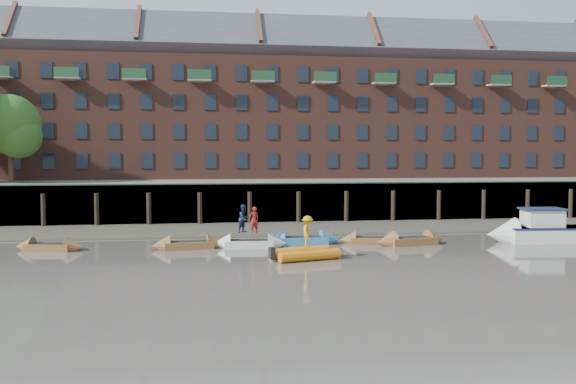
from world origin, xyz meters
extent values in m
plane|color=#5F5A53|center=(0.00, 0.00, 0.00)|extent=(220.00, 220.00, 0.00)
cube|color=#3D382F|center=(0.00, 18.00, 0.00)|extent=(110.00, 8.00, 0.50)
cube|color=#4C4336|center=(0.00, 14.60, 0.00)|extent=(110.00, 1.60, 0.10)
cube|color=#2D2A26|center=(0.00, 22.40, 1.60)|extent=(110.00, 0.80, 3.20)
cylinder|color=black|center=(-18.00, 21.75, 1.30)|extent=(0.36, 0.36, 2.60)
cylinder|color=black|center=(-14.00, 21.75, 1.30)|extent=(0.36, 0.36, 2.60)
cylinder|color=black|center=(-10.00, 21.75, 1.30)|extent=(0.36, 0.36, 2.60)
cylinder|color=black|center=(-6.00, 21.75, 1.30)|extent=(0.36, 0.36, 2.60)
cylinder|color=black|center=(-2.00, 21.75, 1.30)|extent=(0.36, 0.36, 2.60)
cylinder|color=black|center=(2.00, 21.75, 1.30)|extent=(0.36, 0.36, 2.60)
cylinder|color=black|center=(6.00, 21.75, 1.30)|extent=(0.36, 0.36, 2.60)
cylinder|color=black|center=(10.00, 21.75, 1.30)|extent=(0.36, 0.36, 2.60)
cylinder|color=black|center=(14.00, 21.75, 1.30)|extent=(0.36, 0.36, 2.60)
cylinder|color=black|center=(18.00, 21.75, 1.30)|extent=(0.36, 0.36, 2.60)
cylinder|color=black|center=(22.00, 21.75, 1.30)|extent=(0.36, 0.36, 2.60)
cylinder|color=black|center=(26.00, 21.75, 1.30)|extent=(0.36, 0.36, 2.60)
cube|color=#264C2D|center=(0.00, 22.10, 3.25)|extent=(110.00, 0.06, 0.10)
cube|color=#5E594D|center=(0.00, 36.00, 1.60)|extent=(110.00, 28.00, 3.20)
cube|color=brown|center=(0.00, 37.00, 9.20)|extent=(80.00, 10.00, 12.00)
cube|color=#42444C|center=(0.00, 37.00, 16.40)|extent=(80.60, 15.56, 15.56)
cube|color=black|center=(-23.00, 31.98, 5.00)|extent=(1.10, 0.12, 1.50)
cube|color=black|center=(-20.00, 31.98, 5.00)|extent=(1.10, 0.12, 1.50)
cube|color=black|center=(-17.00, 31.98, 5.00)|extent=(1.10, 0.12, 1.50)
cube|color=black|center=(-14.00, 31.98, 5.00)|extent=(1.10, 0.12, 1.50)
cube|color=black|center=(-11.00, 31.98, 5.00)|extent=(1.10, 0.12, 1.50)
cube|color=black|center=(-8.00, 31.98, 5.00)|extent=(1.10, 0.12, 1.50)
cube|color=black|center=(-5.00, 31.98, 5.00)|extent=(1.10, 0.12, 1.50)
cube|color=black|center=(-2.00, 31.98, 5.00)|extent=(1.10, 0.12, 1.50)
cube|color=black|center=(1.00, 31.98, 5.00)|extent=(1.10, 0.12, 1.50)
cube|color=black|center=(4.00, 31.98, 5.00)|extent=(1.10, 0.12, 1.50)
cube|color=black|center=(7.00, 31.98, 5.00)|extent=(1.10, 0.12, 1.50)
cube|color=black|center=(10.00, 31.98, 5.00)|extent=(1.10, 0.12, 1.50)
cube|color=black|center=(13.00, 31.98, 5.00)|extent=(1.10, 0.12, 1.50)
cube|color=black|center=(16.00, 31.98, 5.00)|extent=(1.10, 0.12, 1.50)
cube|color=black|center=(19.00, 31.98, 5.00)|extent=(1.10, 0.12, 1.50)
cube|color=black|center=(22.00, 31.98, 5.00)|extent=(1.10, 0.12, 1.50)
cube|color=black|center=(25.00, 31.98, 5.00)|extent=(1.10, 0.12, 1.50)
cube|color=black|center=(28.00, 31.98, 5.00)|extent=(1.10, 0.12, 1.50)
cube|color=black|center=(31.00, 31.98, 5.00)|extent=(1.10, 0.12, 1.50)
cube|color=black|center=(-23.00, 31.98, 7.80)|extent=(1.10, 0.12, 1.50)
cube|color=black|center=(-20.00, 31.98, 7.80)|extent=(1.10, 0.12, 1.50)
cube|color=black|center=(-17.00, 31.98, 7.80)|extent=(1.10, 0.12, 1.50)
cube|color=black|center=(-14.00, 31.98, 7.80)|extent=(1.10, 0.12, 1.50)
cube|color=black|center=(-11.00, 31.98, 7.80)|extent=(1.10, 0.12, 1.50)
cube|color=black|center=(-8.00, 31.98, 7.80)|extent=(1.10, 0.12, 1.50)
cube|color=black|center=(-5.00, 31.98, 7.80)|extent=(1.10, 0.12, 1.50)
cube|color=black|center=(-2.00, 31.98, 7.80)|extent=(1.10, 0.12, 1.50)
cube|color=black|center=(1.00, 31.98, 7.80)|extent=(1.10, 0.12, 1.50)
cube|color=black|center=(4.00, 31.98, 7.80)|extent=(1.10, 0.12, 1.50)
cube|color=black|center=(7.00, 31.98, 7.80)|extent=(1.10, 0.12, 1.50)
cube|color=black|center=(10.00, 31.98, 7.80)|extent=(1.10, 0.12, 1.50)
cube|color=black|center=(13.00, 31.98, 7.80)|extent=(1.10, 0.12, 1.50)
cube|color=black|center=(16.00, 31.98, 7.80)|extent=(1.10, 0.12, 1.50)
cube|color=black|center=(19.00, 31.98, 7.80)|extent=(1.10, 0.12, 1.50)
cube|color=black|center=(22.00, 31.98, 7.80)|extent=(1.10, 0.12, 1.50)
cube|color=black|center=(25.00, 31.98, 7.80)|extent=(1.10, 0.12, 1.50)
cube|color=black|center=(28.00, 31.98, 7.80)|extent=(1.10, 0.12, 1.50)
cube|color=black|center=(31.00, 31.98, 7.80)|extent=(1.10, 0.12, 1.50)
cube|color=black|center=(-23.00, 31.98, 10.60)|extent=(1.10, 0.12, 1.50)
cube|color=black|center=(-20.00, 31.98, 10.60)|extent=(1.10, 0.12, 1.50)
cube|color=black|center=(-17.00, 31.98, 10.60)|extent=(1.10, 0.12, 1.50)
cube|color=black|center=(-14.00, 31.98, 10.60)|extent=(1.10, 0.12, 1.50)
cube|color=black|center=(-11.00, 31.98, 10.60)|extent=(1.10, 0.12, 1.50)
cube|color=black|center=(-8.00, 31.98, 10.60)|extent=(1.10, 0.12, 1.50)
cube|color=black|center=(-5.00, 31.98, 10.60)|extent=(1.10, 0.12, 1.50)
cube|color=black|center=(-2.00, 31.98, 10.60)|extent=(1.10, 0.12, 1.50)
cube|color=black|center=(1.00, 31.98, 10.60)|extent=(1.10, 0.12, 1.50)
cube|color=black|center=(4.00, 31.98, 10.60)|extent=(1.10, 0.12, 1.50)
cube|color=black|center=(7.00, 31.98, 10.60)|extent=(1.10, 0.12, 1.50)
cube|color=black|center=(10.00, 31.98, 10.60)|extent=(1.10, 0.12, 1.50)
cube|color=black|center=(13.00, 31.98, 10.60)|extent=(1.10, 0.12, 1.50)
cube|color=black|center=(16.00, 31.98, 10.60)|extent=(1.10, 0.12, 1.50)
cube|color=black|center=(19.00, 31.98, 10.60)|extent=(1.10, 0.12, 1.50)
cube|color=black|center=(22.00, 31.98, 10.60)|extent=(1.10, 0.12, 1.50)
cube|color=black|center=(25.00, 31.98, 10.60)|extent=(1.10, 0.12, 1.50)
cube|color=black|center=(28.00, 31.98, 10.60)|extent=(1.10, 0.12, 1.50)
cube|color=black|center=(31.00, 31.98, 10.60)|extent=(1.10, 0.12, 1.50)
cube|color=black|center=(-23.00, 31.98, 13.40)|extent=(1.10, 0.12, 1.50)
cube|color=black|center=(-20.00, 31.98, 13.40)|extent=(1.10, 0.12, 1.50)
cube|color=black|center=(-17.00, 31.98, 13.40)|extent=(1.10, 0.12, 1.50)
cube|color=black|center=(-14.00, 31.98, 13.40)|extent=(1.10, 0.12, 1.50)
cube|color=black|center=(-11.00, 31.98, 13.40)|extent=(1.10, 0.12, 1.50)
cube|color=black|center=(-8.00, 31.98, 13.40)|extent=(1.10, 0.12, 1.50)
cube|color=black|center=(-5.00, 31.98, 13.40)|extent=(1.10, 0.12, 1.50)
cube|color=black|center=(-2.00, 31.98, 13.40)|extent=(1.10, 0.12, 1.50)
cube|color=black|center=(1.00, 31.98, 13.40)|extent=(1.10, 0.12, 1.50)
cube|color=black|center=(4.00, 31.98, 13.40)|extent=(1.10, 0.12, 1.50)
cube|color=black|center=(7.00, 31.98, 13.40)|extent=(1.10, 0.12, 1.50)
cube|color=black|center=(10.00, 31.98, 13.40)|extent=(1.10, 0.12, 1.50)
cube|color=black|center=(13.00, 31.98, 13.40)|extent=(1.10, 0.12, 1.50)
cube|color=black|center=(16.00, 31.98, 13.40)|extent=(1.10, 0.12, 1.50)
cube|color=black|center=(19.00, 31.98, 13.40)|extent=(1.10, 0.12, 1.50)
cube|color=black|center=(22.00, 31.98, 13.40)|extent=(1.10, 0.12, 1.50)
cube|color=black|center=(25.00, 31.98, 13.40)|extent=(1.10, 0.12, 1.50)
cube|color=black|center=(28.00, 31.98, 13.40)|extent=(1.10, 0.12, 1.50)
cube|color=black|center=(31.00, 31.98, 13.40)|extent=(1.10, 0.12, 1.50)
cylinder|color=#3A281C|center=(-22.00, 27.50, 5.20)|extent=(0.44, 0.44, 4.00)
sphere|color=#345F20|center=(-22.00, 27.50, 8.16)|extent=(5.12, 5.12, 5.12)
cube|color=brown|center=(-14.69, 9.90, 0.21)|extent=(2.86, 1.73, 0.42)
cone|color=brown|center=(-13.17, 9.57, 0.21)|extent=(1.26, 1.39, 1.20)
cone|color=brown|center=(-16.21, 10.22, 0.21)|extent=(1.26, 1.39, 1.20)
cube|color=black|center=(-14.69, 9.90, 0.40)|extent=(2.36, 1.34, 0.06)
cube|color=brown|center=(-6.58, 9.49, 0.22)|extent=(3.01, 1.65, 0.45)
cone|color=brown|center=(-4.92, 9.70, 0.22)|extent=(1.27, 1.43, 1.30)
cone|color=brown|center=(-8.24, 9.27, 0.22)|extent=(1.27, 1.43, 1.30)
cube|color=black|center=(-6.58, 9.49, 0.43)|extent=(2.50, 1.27, 0.06)
cube|color=silver|center=(-2.93, 9.45, 0.23)|extent=(3.03, 1.56, 0.46)
cone|color=silver|center=(-1.23, 9.31, 0.23)|extent=(1.25, 1.41, 1.32)
cone|color=silver|center=(-4.64, 9.60, 0.23)|extent=(1.25, 1.41, 1.32)
cube|color=black|center=(-2.93, 9.45, 0.44)|extent=(2.52, 1.19, 0.06)
cube|color=teal|center=(0.48, 10.32, 0.24)|extent=(3.12, 1.48, 0.48)
cone|color=teal|center=(2.27, 10.37, 0.24)|extent=(1.24, 1.42, 1.39)
cone|color=teal|center=(-1.32, 10.27, 0.24)|extent=(1.24, 1.42, 1.39)
cube|color=black|center=(0.48, 10.32, 0.46)|extent=(2.60, 1.12, 0.06)
cube|color=brown|center=(4.89, 10.03, 0.21)|extent=(2.82, 1.66, 0.41)
cone|color=brown|center=(6.40, 9.74, 0.21)|extent=(1.23, 1.36, 1.19)
cone|color=brown|center=(3.37, 10.31, 0.21)|extent=(1.23, 1.36, 1.19)
cube|color=black|center=(4.89, 10.03, 0.39)|extent=(2.33, 1.28, 0.06)
cube|color=brown|center=(7.20, 9.22, 0.24)|extent=(3.30, 1.99, 0.48)
cone|color=brown|center=(8.96, 9.58, 0.24)|extent=(1.46, 1.60, 1.39)
cone|color=brown|center=(5.44, 8.86, 0.24)|extent=(1.46, 1.60, 1.39)
cube|color=black|center=(7.20, 9.22, 0.46)|extent=(2.73, 1.54, 0.06)
cylinder|color=orange|center=(-0.41, 5.62, 0.29)|extent=(3.51, 1.54, 0.58)
cylinder|color=orange|center=(-0.06, 4.45, 0.29)|extent=(3.51, 1.54, 0.58)
sphere|color=orange|center=(1.44, 5.53, 0.29)|extent=(0.66, 0.66, 0.66)
cube|color=black|center=(-0.24, 5.03, 0.29)|extent=(3.07, 1.78, 0.20)
cube|color=silver|center=(16.46, 9.23, 0.49)|extent=(5.57, 2.65, 0.99)
cone|color=silver|center=(13.31, 9.50, 0.49)|extent=(2.02, 2.34, 2.19)
cube|color=#19233F|center=(16.46, 9.23, 0.93)|extent=(5.57, 2.69, 0.12)
cube|color=silver|center=(16.02, 9.26, 1.54)|extent=(2.44, 1.84, 1.10)
cube|color=#19233F|center=(16.02, 9.26, 2.14)|extent=(2.78, 2.08, 0.11)
imported|color=maroon|center=(-2.64, 9.49, 1.69)|extent=(0.67, 0.55, 1.59)
imported|color=#19233F|center=(-3.24, 9.67, 1.75)|extent=(1.06, 1.06, 1.73)
imported|color=orange|center=(-0.10, 4.98, 1.49)|extent=(0.90, 1.25, 1.74)
camera|label=1|loc=(-5.58, -27.27, 5.76)|focal=38.00mm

